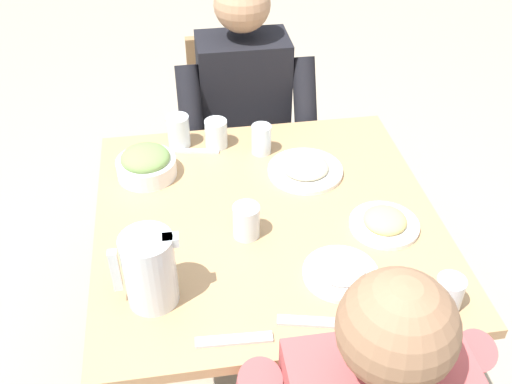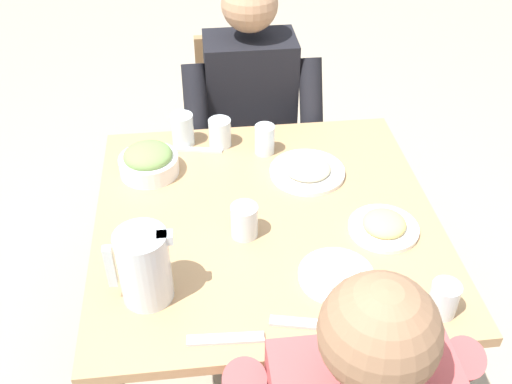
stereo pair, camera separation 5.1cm
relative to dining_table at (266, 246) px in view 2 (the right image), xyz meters
name	(u,v)px [view 2 (the right image)]	position (x,y,z in m)	size (l,w,h in m)	color
ground_plane	(264,371)	(0.00, 0.00, -0.60)	(8.00, 8.00, 0.00)	tan
dining_table	(266,246)	(0.00, 0.00, 0.00)	(0.93, 0.93, 0.71)	tan
chair_near	(248,133)	(-0.03, -0.79, -0.12)	(0.40, 0.40, 0.85)	#997047
diner_near	(253,129)	(-0.03, -0.59, 0.02)	(0.48, 0.53, 1.15)	black
water_pitcher	(144,266)	(0.31, 0.25, 0.21)	(0.16, 0.12, 0.19)	silver
salad_bowl	(149,161)	(0.32, -0.24, 0.15)	(0.18, 0.18, 0.09)	white
plate_yoghurt	(337,273)	(-0.14, 0.25, 0.13)	(0.19, 0.19, 0.04)	white
plate_fries	(384,226)	(-0.30, 0.09, 0.13)	(0.19, 0.19, 0.05)	white
plate_beans	(307,170)	(-0.15, -0.18, 0.13)	(0.23, 0.23, 0.04)	white
water_glass_by_pitcher	(244,221)	(0.07, 0.06, 0.16)	(0.07, 0.07, 0.09)	silver
water_glass_far_left	(265,139)	(-0.03, -0.31, 0.16)	(0.06, 0.06, 0.10)	silver
water_glass_near_left	(220,133)	(0.10, -0.37, 0.16)	(0.07, 0.07, 0.09)	silver
water_glass_center	(183,129)	(0.22, -0.39, 0.16)	(0.07, 0.07, 0.10)	silver
water_glass_far_right	(444,299)	(-0.35, 0.38, 0.16)	(0.07, 0.07, 0.09)	silver
fork_near	(226,339)	(0.14, 0.40, 0.12)	(0.17, 0.03, 0.01)	silver
knife_near	(193,150)	(0.19, -0.34, 0.12)	(0.18, 0.02, 0.01)	silver
fork_far	(307,324)	(-0.04, 0.38, 0.12)	(0.17, 0.03, 0.01)	silver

